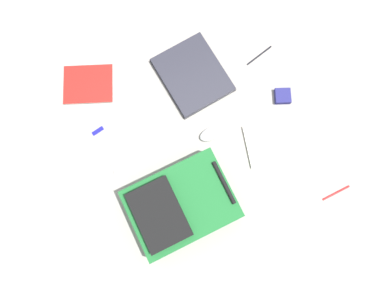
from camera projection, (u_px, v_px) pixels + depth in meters
name	position (u px, v px, depth m)	size (l,w,h in m)	color
ground_plane	(194.00, 132.00, 1.56)	(3.40, 3.40, 0.00)	gray
backpack	(179.00, 205.00, 1.42)	(0.34, 0.44, 0.19)	#1E662D
laptop	(193.00, 75.00, 1.59)	(0.37, 0.32, 0.03)	#24242C
book_manual	(88.00, 84.00, 1.59)	(0.25, 0.27, 0.02)	silver
book_blue	(271.00, 143.00, 1.54)	(0.23, 0.26, 0.02)	silver
computer_mouse	(211.00, 134.00, 1.54)	(0.06, 0.11, 0.03)	silver
cable_coil	(103.00, 173.00, 1.52)	(0.11, 0.11, 0.01)	silver
pen_black	(259.00, 55.00, 1.62)	(0.01, 0.01, 0.15)	black
pen_blue	(336.00, 193.00, 1.50)	(0.01, 0.01, 0.13)	red
earbud_pouch	(283.00, 96.00, 1.57)	(0.07, 0.07, 0.03)	navy
usb_stick	(98.00, 131.00, 1.56)	(0.02, 0.06, 0.01)	#191999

